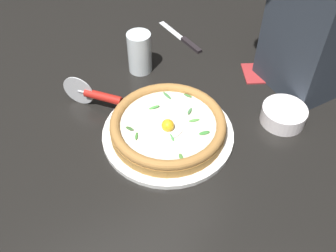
# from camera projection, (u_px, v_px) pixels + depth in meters

# --- Properties ---
(ground_plane) EXTENTS (2.40, 2.40, 0.03)m
(ground_plane) POSITION_uv_depth(u_px,v_px,m) (155.00, 149.00, 0.91)
(ground_plane) COLOR black
(ground_plane) RESTS_ON ground
(pizza_plate) EXTENTS (0.32, 0.32, 0.01)m
(pizza_plate) POSITION_uv_depth(u_px,v_px,m) (168.00, 133.00, 0.92)
(pizza_plate) COLOR white
(pizza_plate) RESTS_ON ground
(pizza) EXTENTS (0.28, 0.28, 0.06)m
(pizza) POSITION_uv_depth(u_px,v_px,m) (168.00, 126.00, 0.90)
(pizza) COLOR #B27C39
(pizza) RESTS_ON pizza_plate
(side_bowl) EXTENTS (0.11, 0.11, 0.04)m
(side_bowl) POSITION_uv_depth(u_px,v_px,m) (283.00, 115.00, 0.94)
(side_bowl) COLOR white
(side_bowl) RESTS_ON ground
(pizza_cutter) EXTENTS (0.11, 0.14, 0.08)m
(pizza_cutter) POSITION_uv_depth(u_px,v_px,m) (95.00, 95.00, 0.96)
(pizza_cutter) COLOR silver
(pizza_cutter) RESTS_ON ground
(table_knife) EXTENTS (0.02, 0.21, 0.01)m
(table_knife) POSITION_uv_depth(u_px,v_px,m) (185.00, 41.00, 1.19)
(table_knife) COLOR silver
(table_knife) RESTS_ON ground
(drinking_glass) EXTENTS (0.07, 0.07, 0.12)m
(drinking_glass) POSITION_uv_depth(u_px,v_px,m) (140.00, 55.00, 1.06)
(drinking_glass) COLOR silver
(drinking_glass) RESTS_ON ground
(folded_napkin) EXTENTS (0.17, 0.15, 0.01)m
(folded_napkin) POSITION_uv_depth(u_px,v_px,m) (268.00, 72.00, 1.08)
(folded_napkin) COLOR #A12A2C
(folded_napkin) RESTS_ON ground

